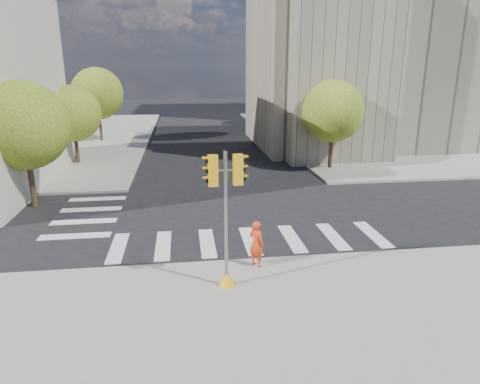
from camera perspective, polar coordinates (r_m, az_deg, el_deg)
The scene contains 15 objects.
ground at distance 19.87m, azimuth 0.76°, elevation -4.27°, with size 160.00×160.00×0.00m, color black.
sidewalk_far_right at distance 50.35m, azimuth 19.42°, elevation 7.61°, with size 28.00×40.00×0.15m, color gray.
sidewalk_far_left at distance 48.11m, azimuth -28.80°, elevation 6.13°, with size 28.00×40.00×0.15m, color gray.
civic_building at distance 41.74m, azimuth 19.12°, elevation 15.93°, with size 26.00×16.00×19.39m.
office_tower at distance 65.73m, azimuth 15.74°, elevation 22.88°, with size 20.00×18.00×30.00m, color #9EA0A3.
tree_lw_near at distance 23.85m, azimuth -26.88°, elevation 7.89°, with size 4.40×4.40×6.41m.
tree_lw_mid at distance 33.45m, azimuth -21.39°, elevation 9.75°, with size 4.00×4.00×5.77m.
tree_lw_far at distance 43.15m, azimuth -18.49°, elevation 12.34°, with size 4.80×4.80×6.95m.
tree_re_near at distance 30.32m, azimuth 12.30°, elevation 10.46°, with size 4.20×4.20×6.16m.
tree_re_mid at distance 41.74m, azimuth 6.68°, elevation 12.69°, with size 4.60×4.60×6.66m.
tree_re_far at distance 53.46m, azimuth 3.45°, elevation 13.05°, with size 4.00×4.00×5.88m.
lamp_near at distance 34.20m, azimuth 10.87°, elevation 12.07°, with size 0.35×0.18×8.11m.
lamp_far at distance 47.67m, azimuth 5.48°, elevation 13.45°, with size 0.35×0.18×8.11m.
traffic_signal at distance 13.46m, azimuth -1.87°, elevation -5.08°, with size 1.07×0.56×4.58m.
photographer at distance 15.24m, azimuth 2.22°, elevation -6.89°, with size 0.62×0.41×1.70m, color #EF3F16.
Camera 1 is at (-2.75, -18.37, 7.04)m, focal length 32.00 mm.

